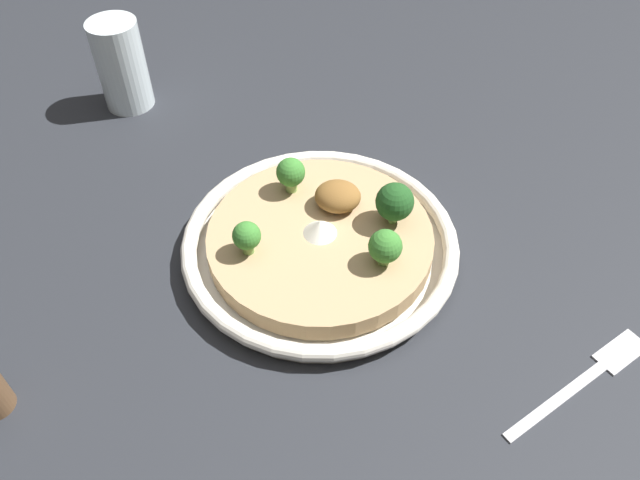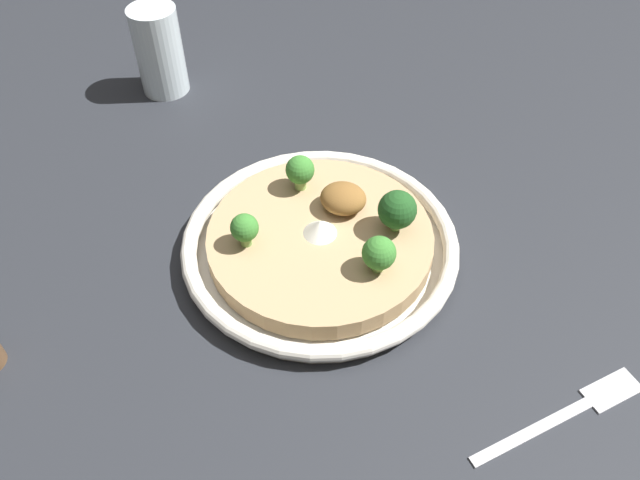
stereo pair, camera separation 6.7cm
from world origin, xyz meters
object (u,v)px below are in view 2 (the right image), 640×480
Objects in this scene: broccoli_front_right at (379,254)px; broccoli_back at (300,171)px; risotto_bowl at (320,243)px; drinking_glass at (159,51)px; fork_utensil at (576,409)px; broccoli_back_right at (397,210)px; broccoli_front_left at (245,229)px.

broccoli_back is (-0.11, 0.10, 0.00)m from broccoli_front_right.
risotto_bowl is at bearing 153.96° from broccoli_front_right.
broccoli_front_right is at bearing -37.99° from drinking_glass.
fork_utensil is (0.20, -0.09, -0.05)m from broccoli_front_right.
risotto_bowl is 7.24× the size of broccoli_front_right.
broccoli_back is 0.28× the size of fork_utensil.
broccoli_front_right is 0.84× the size of broccoli_back_right.
broccoli_back reaches higher than risotto_bowl.
risotto_bowl is 1.99× the size of fork_utensil.
broccoli_front_left is 0.26× the size of fork_utensil.
broccoli_front_right is 0.15m from broccoli_back.
broccoli_back_right is 0.43m from drinking_glass.
risotto_bowl is 0.39m from drinking_glass.
broccoli_front_left is 0.79× the size of broccoli_back_right.
drinking_glass is at bearing 105.57° from fork_utensil.
broccoli_back_right is at bearing -17.90° from broccoli_back.
broccoli_front_left is at bearing -107.33° from broccoli_back.
risotto_bowl is 0.09m from broccoli_front_right.
broccoli_back is 0.10m from broccoli_front_left.
broccoli_back is at bearing 138.16° from broccoli_front_right.
broccoli_back is (-0.04, 0.06, 0.04)m from risotto_bowl.
broccoli_front_left is 0.35m from fork_utensil.
broccoli_front_left is at bearing -51.75° from drinking_glass.
broccoli_front_left is (-0.07, -0.03, 0.04)m from risotto_bowl.
broccoli_back_right is (0.01, 0.06, 0.01)m from broccoli_front_right.
drinking_glass reaches higher than broccoli_back.
drinking_glass reaches higher than broccoli_front_left.
broccoli_front_left is at bearing -153.78° from risotto_bowl.
drinking_glass is (-0.29, 0.25, 0.04)m from risotto_bowl.
broccoli_front_right is at bearing -26.04° from risotto_bowl.
broccoli_back is at bearing -36.22° from drinking_glass.
risotto_bowl is 0.08m from broccoli_back.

